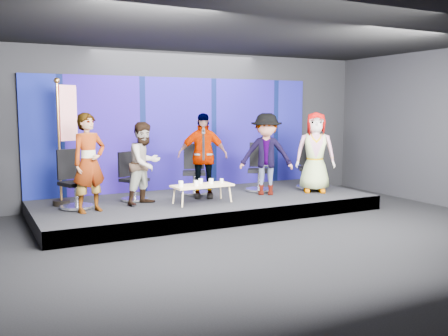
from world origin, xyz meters
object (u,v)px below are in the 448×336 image
Objects in this scene: chair_d at (259,175)px; mug_b at (196,183)px; panelist_b at (145,163)px; coffee_table at (202,186)px; chair_a at (75,189)px; panelist_d at (266,154)px; panelist_c at (203,156)px; panelist_a at (89,163)px; panelist_e at (315,152)px; mug_c at (201,181)px; chair_c at (194,178)px; mug_d at (211,181)px; mug_a at (181,184)px; chair_e at (309,173)px; chair_b at (133,185)px; flag_stand at (65,138)px; mug_e at (222,181)px.

chair_d is 10.54× the size of mug_b.
panelist_b is 1.47× the size of chair_d.
mug_b reaches higher than coffee_table.
chair_d is at bearing 22.71° from coffee_table.
chair_a is 2.33m from mug_b.
panelist_d is (2.72, -0.16, 0.08)m from panelist_b.
panelist_a is at bearing -147.83° from panelist_c.
mug_c is at bearing -150.17° from panelist_e.
chair_a is 2.70m from chair_c.
mug_d is (0.36, 0.08, 0.00)m from mug_b.
panelist_a is 2.10m from mug_b.
mug_a is (-2.25, -0.76, 0.06)m from chair_d.
panelist_e reaches higher than panelist_c.
mug_d is (0.67, 0.02, -0.00)m from mug_a.
panelist_a is 1.12× the size of panelist_b.
panelist_c reaches higher than coffee_table.
chair_c is at bearing 110.53° from panelist_c.
coffee_table is 11.41× the size of mug_d.
chair_c is 0.99× the size of chair_e.
panelist_b reaches higher than chair_d.
mug_a is at bearing -102.08° from chair_c.
flag_stand reaches higher than chair_b.
chair_b is 4.13m from panelist_e.
chair_d is at bearing 18.64° from mug_a.
mug_b is (2.21, -0.72, 0.06)m from chair_a.
chair_c is 10.57× the size of mug_b.
flag_stand reaches higher than mug_c.
panelist_b is 0.91× the size of panelist_c.
panelist_e reaches higher than mug_a.
chair_c is at bearing -159.18° from chair_d.
chair_b is 9.60× the size of mug_b.
panelist_c reaches higher than mug_e.
mug_d is at bearing -40.59° from mug_c.
panelist_a is at bearing 175.77° from coffee_table.
chair_a is 0.63× the size of panelist_d.
chair_a reaches higher than mug_d.
flag_stand reaches higher than panelist_c.
panelist_e is 1.46× the size of coffee_table.
coffee_table is at bearing -138.56° from chair_e.
mug_e is (0.43, -0.10, -0.01)m from mug_c.
panelist_d reaches higher than mug_a.
panelist_e is (5.03, -0.11, -0.01)m from panelist_a.
panelist_d is 1.60× the size of chair_e.
chair_a is at bearing 142.79° from panelist_b.
flag_stand is (-5.28, 1.05, 0.41)m from panelist_e.
chair_c is (1.34, 0.64, -0.45)m from panelist_b.
coffee_table is 2.85m from flag_stand.
panelist_c is (2.64, -0.08, 0.53)m from chair_a.
chair_e is at bearing 9.68° from coffee_table.
mug_b is (-0.17, -0.08, 0.08)m from coffee_table.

